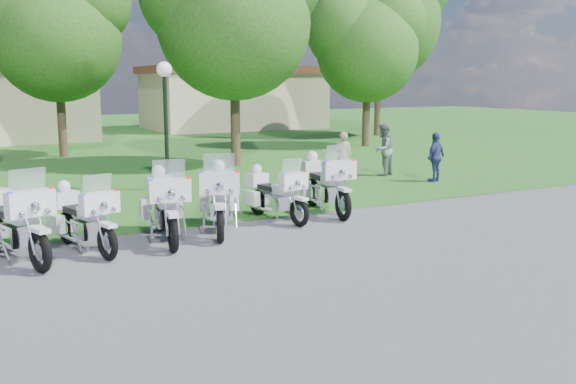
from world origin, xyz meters
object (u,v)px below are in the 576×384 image
motorcycle_2 (82,217)px  motorcycle_3 (164,204)px  bystander_b (383,150)px  motorcycle_6 (325,183)px  motorcycle_4 (219,197)px  bystander_a (343,156)px  motorcycle_5 (274,193)px  bystander_c (436,157)px  motorcycle_1 (12,220)px  lamp_post (165,93)px

motorcycle_2 → motorcycle_3: (1.65, 0.11, 0.08)m
motorcycle_2 → bystander_b: size_ratio=1.27×
motorcycle_2 → motorcycle_6: motorcycle_6 is taller
motorcycle_4 → bystander_a: (6.13, 4.65, 0.04)m
motorcycle_2 → motorcycle_5: 4.51m
motorcycle_3 → motorcycle_6: 4.38m
bystander_b → motorcycle_6: bearing=14.0°
motorcycle_5 → bystander_c: size_ratio=1.41×
motorcycle_5 → bystander_c: bearing=-169.6°
motorcycle_1 → motorcycle_6: motorcycle_1 is taller
motorcycle_1 → motorcycle_5: 5.75m
motorcycle_3 → bystander_c: bearing=-152.4°
motorcycle_6 → bystander_a: bearing=-120.2°
bystander_a → bystander_b: size_ratio=0.89×
bystander_a → bystander_c: 2.95m
motorcycle_5 → bystander_b: bearing=-154.8°
motorcycle_4 → bystander_b: bearing=-126.8°
motorcycle_4 → motorcycle_6: motorcycle_4 is taller
motorcycle_2 → bystander_a: 10.33m
motorcycle_1 → lamp_post: 7.82m
motorcycle_6 → lamp_post: lamp_post is taller
motorcycle_2 → lamp_post: bearing=-136.7°
motorcycle_2 → lamp_post: (3.48, 5.75, 2.20)m
motorcycle_4 → motorcycle_6: size_ratio=0.97×
motorcycle_2 → lamp_post: lamp_post is taller
motorcycle_1 → motorcycle_4: bearing=168.9°
motorcycle_1 → motorcycle_5: motorcycle_1 is taller
motorcycle_2 → bystander_a: bystander_a is taller
motorcycle_5 → motorcycle_6: (1.49, 0.21, 0.10)m
lamp_post → motorcycle_6: bearing=-62.8°
motorcycle_2 → bystander_b: 12.01m
motorcycle_4 → motorcycle_5: bearing=-143.3°
motorcycle_2 → motorcycle_6: (5.95, 0.95, 0.08)m
lamp_post → bystander_c: size_ratio=2.38×
motorcycle_1 → bystander_a: bearing=-170.8°
motorcycle_5 → lamp_post: 5.57m
motorcycle_2 → bystander_a: bearing=-166.8°
lamp_post → bystander_c: lamp_post is taller
lamp_post → motorcycle_2: bearing=-121.2°
lamp_post → bystander_c: (8.04, -2.40, -2.06)m
bystander_c → motorcycle_5: bearing=0.6°
motorcycle_5 → lamp_post: (-0.97, 5.01, 2.22)m
motorcycle_1 → motorcycle_3: 2.89m
motorcycle_1 → bystander_b: 13.17m
motorcycle_2 → motorcycle_4: size_ratio=0.90×
bystander_c → motorcycle_4: bearing=-0.3°
motorcycle_3 → motorcycle_5: size_ratio=1.16×
motorcycle_4 → motorcycle_6: 3.09m
motorcycle_1 → motorcycle_5: size_ratio=1.14×
motorcycle_4 → bystander_b: (7.89, 4.89, 0.15)m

